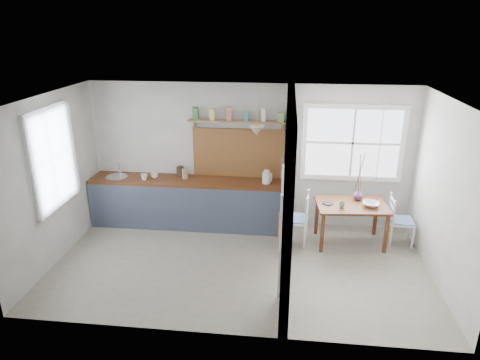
# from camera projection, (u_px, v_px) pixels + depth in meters

# --- Properties ---
(floor) EXTENTS (5.80, 3.20, 0.01)m
(floor) POSITION_uv_depth(u_px,v_px,m) (240.00, 265.00, 6.72)
(floor) COLOR gray
(floor) RESTS_ON ground
(ceiling) EXTENTS (5.80, 3.20, 0.01)m
(ceiling) POSITION_uv_depth(u_px,v_px,m) (240.00, 99.00, 5.81)
(ceiling) COLOR silver
(ceiling) RESTS_ON walls
(walls) EXTENTS (5.81, 3.21, 2.60)m
(walls) POSITION_uv_depth(u_px,v_px,m) (240.00, 188.00, 6.26)
(walls) COLOR silver
(walls) RESTS_ON floor
(partition) EXTENTS (0.12, 3.20, 2.60)m
(partition) POSITION_uv_depth(u_px,v_px,m) (288.00, 179.00, 6.19)
(partition) COLOR silver
(partition) RESTS_ON floor
(kitchen_window) EXTENTS (0.10, 1.16, 1.50)m
(kitchen_window) POSITION_uv_depth(u_px,v_px,m) (51.00, 158.00, 6.44)
(kitchen_window) COLOR white
(kitchen_window) RESTS_ON walls
(nook_window) EXTENTS (1.76, 0.10, 1.30)m
(nook_window) POSITION_uv_depth(u_px,v_px,m) (353.00, 143.00, 7.42)
(nook_window) COLOR white
(nook_window) RESTS_ON walls
(counter) EXTENTS (3.50, 0.60, 0.90)m
(counter) POSITION_uv_depth(u_px,v_px,m) (187.00, 202.00, 7.91)
(counter) COLOR #632F15
(counter) RESTS_ON floor
(sink) EXTENTS (0.40, 0.40, 0.02)m
(sink) POSITION_uv_depth(u_px,v_px,m) (117.00, 177.00, 7.87)
(sink) COLOR silver
(sink) RESTS_ON counter
(backsplash) EXTENTS (1.65, 0.03, 0.90)m
(backsplash) POSITION_uv_depth(u_px,v_px,m) (238.00, 153.00, 7.73)
(backsplash) COLOR brown
(backsplash) RESTS_ON walls
(shelf) EXTENTS (1.75, 0.20, 0.21)m
(shelf) POSITION_uv_depth(u_px,v_px,m) (238.00, 119.00, 7.42)
(shelf) COLOR #95623E
(shelf) RESTS_ON walls
(pendant_lamp) EXTENTS (0.26, 0.26, 0.16)m
(pendant_lamp) POSITION_uv_depth(u_px,v_px,m) (256.00, 131.00, 7.11)
(pendant_lamp) COLOR silver
(pendant_lamp) RESTS_ON ceiling
(utensil_rail) EXTENTS (0.02, 0.50, 0.02)m
(utensil_rail) POSITION_uv_depth(u_px,v_px,m) (283.00, 161.00, 6.98)
(utensil_rail) COLOR silver
(utensil_rail) RESTS_ON partition
(dining_table) EXTENTS (1.22, 0.86, 0.72)m
(dining_table) POSITION_uv_depth(u_px,v_px,m) (350.00, 224.00, 7.26)
(dining_table) COLOR #632F15
(dining_table) RESTS_ON floor
(chair_left) EXTENTS (0.46, 0.46, 0.92)m
(chair_left) POSITION_uv_depth(u_px,v_px,m) (295.00, 218.00, 7.23)
(chair_left) COLOR white
(chair_left) RESTS_ON floor
(chair_right) EXTENTS (0.41, 0.41, 0.86)m
(chair_right) POSITION_uv_depth(u_px,v_px,m) (401.00, 220.00, 7.22)
(chair_right) COLOR white
(chair_right) RESTS_ON floor
(kettle) EXTENTS (0.23, 0.21, 0.24)m
(kettle) POSITION_uv_depth(u_px,v_px,m) (266.00, 177.00, 7.52)
(kettle) COLOR white
(kettle) RESTS_ON counter
(mug_a) EXTENTS (0.14, 0.14, 0.11)m
(mug_a) POSITION_uv_depth(u_px,v_px,m) (144.00, 177.00, 7.69)
(mug_a) COLOR white
(mug_a) RESTS_ON counter
(mug_b) EXTENTS (0.13, 0.13, 0.10)m
(mug_b) POSITION_uv_depth(u_px,v_px,m) (154.00, 175.00, 7.79)
(mug_b) COLOR white
(mug_b) RESTS_ON counter
(knife_block) EXTENTS (0.11, 0.14, 0.19)m
(knife_block) POSITION_uv_depth(u_px,v_px,m) (180.00, 171.00, 7.88)
(knife_block) COLOR #452D16
(knife_block) RESTS_ON counter
(jar) EXTENTS (0.12, 0.12, 0.18)m
(jar) POSITION_uv_depth(u_px,v_px,m) (185.00, 174.00, 7.76)
(jar) COLOR tan
(jar) RESTS_ON counter
(towel_magenta) EXTENTS (0.02, 0.03, 0.59)m
(towel_magenta) POSITION_uv_depth(u_px,v_px,m) (279.00, 223.00, 7.49)
(towel_magenta) COLOR #AE1458
(towel_magenta) RESTS_ON counter
(towel_orange) EXTENTS (0.02, 0.03, 0.51)m
(towel_orange) POSITION_uv_depth(u_px,v_px,m) (279.00, 226.00, 7.43)
(towel_orange) COLOR orange
(towel_orange) RESTS_ON counter
(bowl) EXTENTS (0.33, 0.33, 0.07)m
(bowl) POSITION_uv_depth(u_px,v_px,m) (371.00, 204.00, 7.05)
(bowl) COLOR silver
(bowl) RESTS_ON dining_table
(table_cup) EXTENTS (0.12, 0.12, 0.09)m
(table_cup) POSITION_uv_depth(u_px,v_px,m) (342.00, 205.00, 7.00)
(table_cup) COLOR gray
(table_cup) RESTS_ON dining_table
(plate) EXTENTS (0.24, 0.24, 0.02)m
(plate) POSITION_uv_depth(u_px,v_px,m) (328.00, 203.00, 7.16)
(plate) COLOR black
(plate) RESTS_ON dining_table
(vase) EXTENTS (0.20, 0.20, 0.18)m
(vase) POSITION_uv_depth(u_px,v_px,m) (358.00, 195.00, 7.30)
(vase) COLOR #633671
(vase) RESTS_ON dining_table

